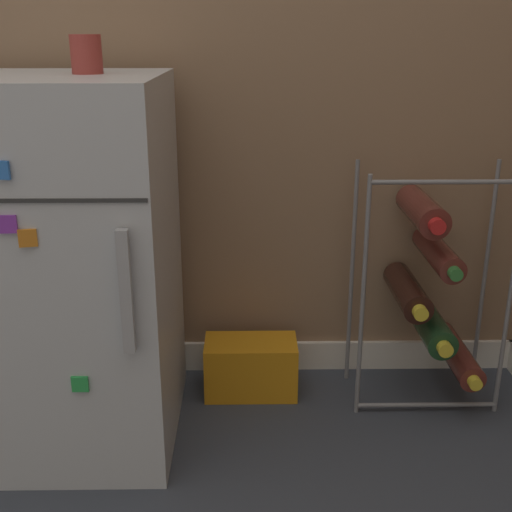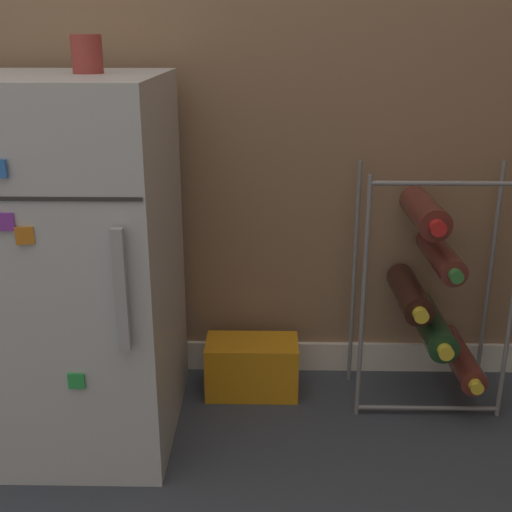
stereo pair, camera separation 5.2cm
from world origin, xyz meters
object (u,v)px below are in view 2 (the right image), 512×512
Objects in this scene: fridge_top_cup at (87,54)px; soda_box at (252,367)px; wine_rack at (432,291)px; mini_fridge at (65,265)px.

soda_box is at bearing 21.96° from fridge_top_cup.
wine_rack is 0.55m from soda_box.
wine_rack is at bearing 8.71° from mini_fridge.
wine_rack is at bearing 8.27° from fridge_top_cup.
mini_fridge is 10.80× the size of fridge_top_cup.
wine_rack is 1.06m from fridge_top_cup.
fridge_top_cup reaches higher than soda_box.
fridge_top_cup reaches higher than wine_rack.
mini_fridge is 0.96m from wine_rack.
soda_box is 3.14× the size of fridge_top_cup.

